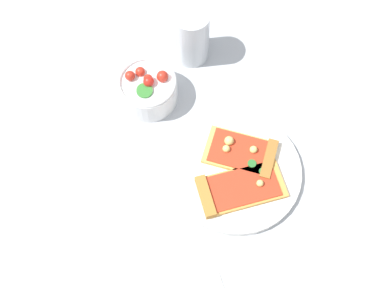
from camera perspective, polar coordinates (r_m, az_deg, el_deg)
The scene contains 6 objects.
ground_plane at distance 1.01m, azimuth 4.49°, elevation -2.66°, with size 2.40×2.40×0.00m, color #B2B7BC.
plate at distance 1.00m, azimuth 4.69°, elevation -3.02°, with size 0.25×0.25×0.01m, color white.
pizza_slice_near at distance 1.00m, azimuth 5.71°, elevation -0.97°, with size 0.15×0.15×0.02m.
pizza_slice_far at distance 0.97m, azimuth 4.84°, elevation -4.93°, with size 0.11×0.17×0.02m.
salad_bowl at distance 1.06m, azimuth -4.88°, elevation 6.08°, with size 0.12×0.12×0.08m.
soda_glass at distance 1.09m, azimuth -0.07°, elevation 11.69°, with size 0.07×0.07×0.13m.
Camera 1 is at (0.32, -0.24, 0.93)m, focal length 48.71 mm.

